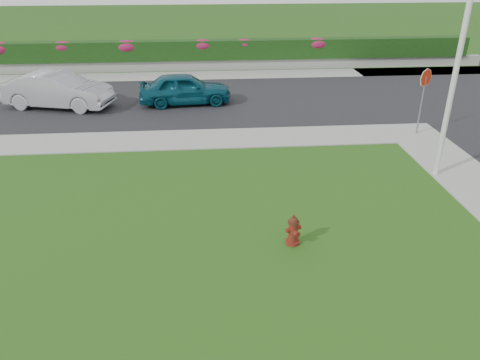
{
  "coord_description": "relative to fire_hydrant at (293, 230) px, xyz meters",
  "views": [
    {
      "loc": [
        -1.0,
        -7.31,
        6.23
      ],
      "look_at": [
        -0.1,
        3.61,
        0.9
      ],
      "focal_mm": 35.0,
      "sensor_mm": 36.0,
      "label": 1
    }
  ],
  "objects": [
    {
      "name": "ground",
      "position": [
        -1.01,
        -1.91,
        -0.37
      ],
      "size": [
        120.0,
        120.0,
        0.0
      ],
      "primitive_type": "plane",
      "color": "black",
      "rests_on": "ground"
    },
    {
      "name": "street_far",
      "position": [
        -6.01,
        12.09,
        -0.35
      ],
      "size": [
        26.0,
        8.0,
        0.04
      ],
      "primitive_type": "cube",
      "color": "black",
      "rests_on": "ground"
    },
    {
      "name": "sidewalk_far",
      "position": [
        -7.01,
        7.09,
        -0.35
      ],
      "size": [
        24.0,
        2.0,
        0.04
      ],
      "primitive_type": "cube",
      "color": "gray",
      "rests_on": "ground"
    },
    {
      "name": "curb_corner",
      "position": [
        5.99,
        7.09,
        -0.35
      ],
      "size": [
        2.0,
        2.0,
        0.04
      ],
      "primitive_type": "cube",
      "color": "gray",
      "rests_on": "ground"
    },
    {
      "name": "sidewalk_beyond",
      "position": [
        -2.01,
        17.09,
        -0.35
      ],
      "size": [
        34.0,
        2.0,
        0.04
      ],
      "primitive_type": "cube",
      "color": "gray",
      "rests_on": "ground"
    },
    {
      "name": "retaining_wall",
      "position": [
        -2.01,
        18.59,
        -0.07
      ],
      "size": [
        34.0,
        0.4,
        0.6
      ],
      "primitive_type": "cube",
      "color": "gray",
      "rests_on": "ground"
    },
    {
      "name": "hedge",
      "position": [
        -2.01,
        18.69,
        0.78
      ],
      "size": [
        32.0,
        0.9,
        1.1
      ],
      "primitive_type": "cube",
      "color": "black",
      "rests_on": "retaining_wall"
    },
    {
      "name": "fire_hydrant",
      "position": [
        0.0,
        0.0,
        0.0
      ],
      "size": [
        0.4,
        0.38,
        0.77
      ],
      "rotation": [
        0.0,
        0.0,
        0.38
      ],
      "color": "#56190D",
      "rests_on": "ground"
    },
    {
      "name": "sedan_teal",
      "position": [
        -2.79,
        11.63,
        0.37
      ],
      "size": [
        4.22,
        1.98,
        1.4
      ],
      "primitive_type": "imported",
      "rotation": [
        0.0,
        0.0,
        1.65
      ],
      "color": "#0B4859",
      "rests_on": "street_far"
    },
    {
      "name": "sedan_silver",
      "position": [
        -8.33,
        11.53,
        0.45
      ],
      "size": [
        5.0,
        2.8,
        1.56
      ],
      "primitive_type": "imported",
      "rotation": [
        0.0,
        0.0,
        1.31
      ],
      "color": "#AFB1B7",
      "rests_on": "street_far"
    },
    {
      "name": "utility_pole",
      "position": [
        5.14,
        3.44,
        2.8
      ],
      "size": [
        0.16,
        0.16,
        6.33
      ],
      "primitive_type": "cylinder",
      "color": "silver",
      "rests_on": "ground"
    },
    {
      "name": "stop_sign",
      "position": [
        6.08,
        7.01,
        1.49
      ],
      "size": [
        0.59,
        0.37,
        2.5
      ],
      "rotation": [
        0.0,
        0.0,
        0.16
      ],
      "color": "slate",
      "rests_on": "ground"
    },
    {
      "name": "flower_clump_b",
      "position": [
        -9.8,
        18.59,
        1.09
      ],
      "size": [
        1.26,
        0.81,
        0.63
      ],
      "primitive_type": "ellipsoid",
      "color": "#AE1D5A",
      "rests_on": "hedge"
    },
    {
      "name": "flower_clump_c",
      "position": [
        -6.21,
        18.59,
        1.05
      ],
      "size": [
        1.42,
        0.91,
        0.71
      ],
      "primitive_type": "ellipsoid",
      "color": "#AE1D5A",
      "rests_on": "hedge"
    },
    {
      "name": "flower_clump_d",
      "position": [
        -1.9,
        18.59,
        1.07
      ],
      "size": [
        1.32,
        0.85,
        0.66
      ],
      "primitive_type": "ellipsoid",
      "color": "#AE1D5A",
      "rests_on": "hedge"
    },
    {
      "name": "flower_clump_e",
      "position": [
        0.51,
        18.59,
        1.11
      ],
      "size": [
        1.14,
        0.73,
        0.57
      ],
      "primitive_type": "ellipsoid",
      "color": "#AE1D5A",
      "rests_on": "hedge"
    },
    {
      "name": "flower_clump_f",
      "position": [
        4.84,
        18.59,
        1.06
      ],
      "size": [
        1.39,
        0.89,
        0.69
      ],
      "primitive_type": "ellipsoid",
      "color": "#AE1D5A",
      "rests_on": "hedge"
    }
  ]
}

